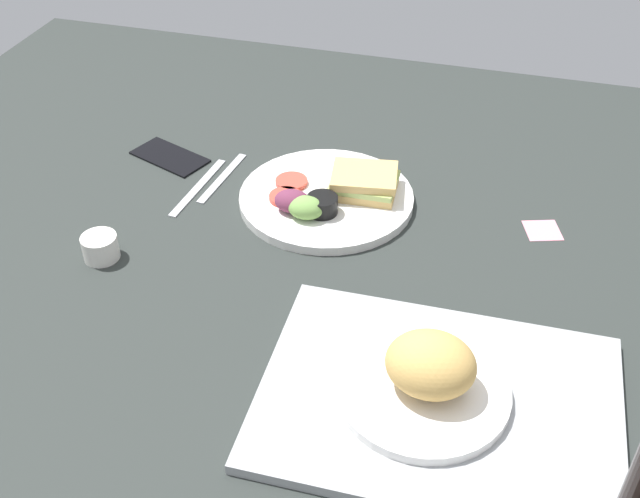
{
  "coord_description": "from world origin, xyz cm",
  "views": [
    {
      "loc": [
        -23.18,
        91.19,
        76.5
      ],
      "look_at": [
        2.0,
        3.0,
        4.0
      ],
      "focal_mm": 43.51,
      "sensor_mm": 36.0,
      "label": 1
    }
  ],
  "objects_px": {
    "sticky_note": "(543,230)",
    "espresso_cup": "(100,247)",
    "cell_phone": "(170,156)",
    "serving_tray": "(438,401)",
    "fork": "(222,177)",
    "plate_with_salad": "(329,196)",
    "knife": "(198,187)",
    "bread_plate_near": "(427,376)"
  },
  "relations": [
    {
      "from": "cell_phone",
      "to": "serving_tray",
      "type": "bearing_deg",
      "value": 162.36
    },
    {
      "from": "espresso_cup",
      "to": "cell_phone",
      "type": "bearing_deg",
      "value": -85.68
    },
    {
      "from": "bread_plate_near",
      "to": "cell_phone",
      "type": "xyz_separation_m",
      "value": [
        0.56,
        -0.45,
        -0.04
      ]
    },
    {
      "from": "plate_with_salad",
      "to": "knife",
      "type": "distance_m",
      "value": 0.24
    },
    {
      "from": "espresso_cup",
      "to": "fork",
      "type": "height_order",
      "value": "espresso_cup"
    },
    {
      "from": "espresso_cup",
      "to": "knife",
      "type": "height_order",
      "value": "espresso_cup"
    },
    {
      "from": "serving_tray",
      "to": "cell_phone",
      "type": "relative_size",
      "value": 3.13
    },
    {
      "from": "knife",
      "to": "cell_phone",
      "type": "xyz_separation_m",
      "value": [
        0.09,
        -0.08,
        0.0
      ]
    },
    {
      "from": "serving_tray",
      "to": "sticky_note",
      "type": "xyz_separation_m",
      "value": [
        -0.11,
        -0.41,
        -0.01
      ]
    },
    {
      "from": "plate_with_salad",
      "to": "knife",
      "type": "height_order",
      "value": "plate_with_salad"
    },
    {
      "from": "espresso_cup",
      "to": "serving_tray",
      "type": "bearing_deg",
      "value": 164.56
    },
    {
      "from": "plate_with_salad",
      "to": "sticky_note",
      "type": "xyz_separation_m",
      "value": [
        -0.36,
        -0.02,
        -0.02
      ]
    },
    {
      "from": "serving_tray",
      "to": "fork",
      "type": "relative_size",
      "value": 2.65
    },
    {
      "from": "serving_tray",
      "to": "bread_plate_near",
      "type": "xyz_separation_m",
      "value": [
        0.02,
        -0.0,
        0.04
      ]
    },
    {
      "from": "espresso_cup",
      "to": "cell_phone",
      "type": "distance_m",
      "value": 0.3
    },
    {
      "from": "knife",
      "to": "espresso_cup",
      "type": "bearing_deg",
      "value": -12.1
    },
    {
      "from": "serving_tray",
      "to": "espresso_cup",
      "type": "distance_m",
      "value": 0.58
    },
    {
      "from": "serving_tray",
      "to": "fork",
      "type": "height_order",
      "value": "serving_tray"
    },
    {
      "from": "knife",
      "to": "sticky_note",
      "type": "bearing_deg",
      "value": 98.54
    },
    {
      "from": "serving_tray",
      "to": "bread_plate_near",
      "type": "bearing_deg",
      "value": -4.82
    },
    {
      "from": "cell_phone",
      "to": "sticky_note",
      "type": "xyz_separation_m",
      "value": [
        -0.68,
        0.04,
        -0.0
      ]
    },
    {
      "from": "sticky_note",
      "to": "espresso_cup",
      "type": "bearing_deg",
      "value": 21.56
    },
    {
      "from": "serving_tray",
      "to": "cell_phone",
      "type": "bearing_deg",
      "value": -38.22
    },
    {
      "from": "serving_tray",
      "to": "cell_phone",
      "type": "height_order",
      "value": "serving_tray"
    },
    {
      "from": "serving_tray",
      "to": "knife",
      "type": "xyz_separation_m",
      "value": [
        0.49,
        -0.38,
        -0.01
      ]
    },
    {
      "from": "bread_plate_near",
      "to": "cell_phone",
      "type": "relative_size",
      "value": 1.53
    },
    {
      "from": "plate_with_salad",
      "to": "sticky_note",
      "type": "height_order",
      "value": "plate_with_salad"
    },
    {
      "from": "espresso_cup",
      "to": "fork",
      "type": "xyz_separation_m",
      "value": [
        -0.1,
        -0.26,
        -0.02
      ]
    },
    {
      "from": "fork",
      "to": "knife",
      "type": "distance_m",
      "value": 0.05
    },
    {
      "from": "plate_with_salad",
      "to": "bread_plate_near",
      "type": "bearing_deg",
      "value": 120.77
    },
    {
      "from": "plate_with_salad",
      "to": "fork",
      "type": "xyz_separation_m",
      "value": [
        0.21,
        -0.02,
        -0.01
      ]
    },
    {
      "from": "fork",
      "to": "knife",
      "type": "relative_size",
      "value": 0.89
    },
    {
      "from": "cell_phone",
      "to": "sticky_note",
      "type": "height_order",
      "value": "cell_phone"
    },
    {
      "from": "espresso_cup",
      "to": "sticky_note",
      "type": "xyz_separation_m",
      "value": [
        -0.66,
        -0.26,
        -0.02
      ]
    },
    {
      "from": "bread_plate_near",
      "to": "plate_with_salad",
      "type": "xyz_separation_m",
      "value": [
        0.23,
        -0.39,
        -0.03
      ]
    },
    {
      "from": "serving_tray",
      "to": "fork",
      "type": "bearing_deg",
      "value": -42.31
    },
    {
      "from": "fork",
      "to": "sticky_note",
      "type": "height_order",
      "value": "fork"
    },
    {
      "from": "knife",
      "to": "cell_phone",
      "type": "distance_m",
      "value": 0.12
    },
    {
      "from": "plate_with_salad",
      "to": "serving_tray",
      "type": "bearing_deg",
      "value": 122.6
    },
    {
      "from": "sticky_note",
      "to": "serving_tray",
      "type": "bearing_deg",
      "value": 75.6
    },
    {
      "from": "knife",
      "to": "sticky_note",
      "type": "height_order",
      "value": "knife"
    },
    {
      "from": "cell_phone",
      "to": "fork",
      "type": "bearing_deg",
      "value": -177.3
    }
  ]
}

